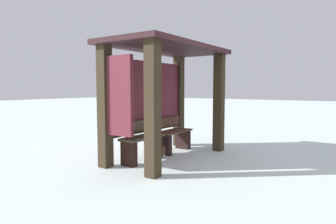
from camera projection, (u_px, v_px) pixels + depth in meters
ground_plane at (169, 158)px, 6.02m from camera, size 60.00×60.00×0.00m
bus_shelter at (161, 82)px, 5.91m from camera, size 2.82×1.45×2.25m
bench_left_inside at (142, 143)px, 5.69m from camera, size 0.97×0.36×0.78m
bench_center_inside at (173, 137)px, 6.59m from camera, size 0.97×0.40×0.75m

